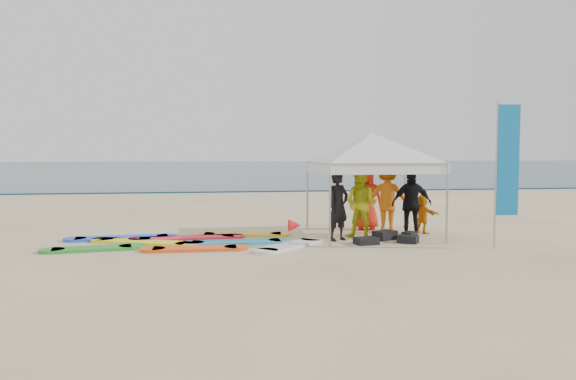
# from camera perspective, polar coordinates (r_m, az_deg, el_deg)

# --- Properties ---
(ground) EXTENTS (120.00, 120.00, 0.00)m
(ground) POSITION_cam_1_polar(r_m,az_deg,el_deg) (11.37, 2.02, -6.95)
(ground) COLOR beige
(ground) RESTS_ON ground
(ocean) EXTENTS (160.00, 84.00, 0.08)m
(ocean) POSITION_cam_1_polar(r_m,az_deg,el_deg) (71.04, -6.88, 2.26)
(ocean) COLOR #0C2633
(ocean) RESTS_ON ground
(shoreline_foam) EXTENTS (160.00, 1.20, 0.01)m
(shoreline_foam) POSITION_cam_1_polar(r_m,az_deg,el_deg) (29.33, -4.50, -0.23)
(shoreline_foam) COLOR silver
(shoreline_foam) RESTS_ON ground
(person_black_a) EXTENTS (0.73, 0.66, 1.67)m
(person_black_a) POSITION_cam_1_polar(r_m,az_deg,el_deg) (13.53, 5.14, -1.63)
(person_black_a) COLOR black
(person_black_a) RESTS_ON ground
(person_yellow) EXTENTS (1.05, 1.02, 1.71)m
(person_yellow) POSITION_cam_1_polar(r_m,az_deg,el_deg) (13.90, 7.46, -1.43)
(person_yellow) COLOR #CCD21D
(person_yellow) RESTS_ON ground
(person_orange_a) EXTENTS (1.37, 1.01, 1.89)m
(person_orange_a) POSITION_cam_1_polar(r_m,az_deg,el_deg) (14.61, 10.05, -0.83)
(person_orange_a) COLOR orange
(person_orange_a) RESTS_ON ground
(person_black_b) EXTENTS (1.03, 0.50, 1.70)m
(person_black_b) POSITION_cam_1_polar(r_m,az_deg,el_deg) (14.18, 12.45, -1.39)
(person_black_b) COLOR black
(person_black_b) RESTS_ON ground
(person_orange_b) EXTENTS (0.93, 0.68, 1.73)m
(person_orange_b) POSITION_cam_1_polar(r_m,az_deg,el_deg) (15.51, 8.00, -0.83)
(person_orange_b) COLOR red
(person_orange_b) RESTS_ON ground
(person_seated) EXTENTS (0.65, 0.98, 1.02)m
(person_seated) POSITION_cam_1_polar(r_m,az_deg,el_deg) (15.11, 13.51, -2.39)
(person_seated) COLOR orange
(person_seated) RESTS_ON ground
(canopy_tent) EXTENTS (3.95, 3.95, 2.98)m
(canopy_tent) POSITION_cam_1_polar(r_m,az_deg,el_deg) (14.32, 8.55, 5.68)
(canopy_tent) COLOR #A5A5A8
(canopy_tent) RESTS_ON ground
(feather_flag) EXTENTS (0.55, 0.04, 3.26)m
(feather_flag) POSITION_cam_1_polar(r_m,az_deg,el_deg) (13.18, 21.32, 2.67)
(feather_flag) COLOR #A5A5A8
(feather_flag) RESTS_ON ground
(marker_pennant) EXTENTS (0.28, 0.28, 0.64)m
(marker_pennant) POSITION_cam_1_polar(r_m,az_deg,el_deg) (12.57, 0.70, -3.62)
(marker_pennant) COLOR #A5A5A8
(marker_pennant) RESTS_ON ground
(gear_pile) EXTENTS (1.73, 1.12, 0.22)m
(gear_pile) POSITION_cam_1_polar(r_m,az_deg,el_deg) (13.61, 10.19, -4.78)
(gear_pile) COLOR black
(gear_pile) RESTS_ON ground
(surfboard_spread) EXTENTS (6.00, 3.03, 0.07)m
(surfboard_spread) POSITION_cam_1_polar(r_m,az_deg,el_deg) (13.40, -10.09, -5.19)
(surfboard_spread) COLOR yellow
(surfboard_spread) RESTS_ON ground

